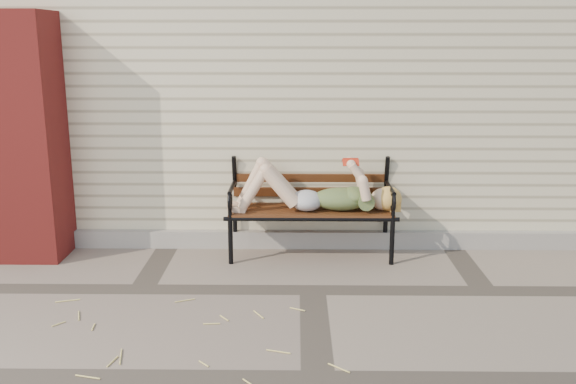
{
  "coord_description": "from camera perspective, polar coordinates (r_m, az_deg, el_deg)",
  "views": [
    {
      "loc": [
        -0.13,
        -4.37,
        1.8
      ],
      "look_at": [
        -0.19,
        0.67,
        0.57
      ],
      "focal_mm": 40.0,
      "sensor_mm": 36.0,
      "label": 1
    }
  ],
  "objects": [
    {
      "name": "brick_pillar",
      "position": [
        5.62,
        -22.12,
        4.49
      ],
      "size": [
        0.5,
        0.5,
        2.0
      ],
      "primitive_type": "cube",
      "color": "maroon",
      "rests_on": "ground"
    },
    {
      "name": "straw_scatter",
      "position": [
        4.02,
        -17.05,
        -13.49
      ],
      "size": [
        2.89,
        1.74,
        0.01
      ],
      "color": "#DCC86B",
      "rests_on": "ground"
    },
    {
      "name": "house_wall",
      "position": [
        7.38,
        1.72,
        11.35
      ],
      "size": [
        8.0,
        4.0,
        3.0
      ],
      "primitive_type": "cube",
      "color": "beige",
      "rests_on": "ground"
    },
    {
      "name": "garden_bench",
      "position": [
        5.37,
        2.03,
        0.06
      ],
      "size": [
        1.48,
        0.59,
        0.96
      ],
      "color": "black",
      "rests_on": "ground"
    },
    {
      "name": "foundation_strip",
      "position": [
        5.62,
        1.97,
        -4.22
      ],
      "size": [
        8.0,
        0.1,
        0.15
      ],
      "primitive_type": "cube",
      "color": "gray",
      "rests_on": "ground"
    },
    {
      "name": "ground",
      "position": [
        4.73,
        2.2,
        -8.7
      ],
      "size": [
        80.0,
        80.0,
        0.0
      ],
      "primitive_type": "plane",
      "color": "#7C6D5F",
      "rests_on": "ground"
    },
    {
      "name": "reading_woman",
      "position": [
        5.25,
        2.19,
        0.09
      ],
      "size": [
        1.39,
        0.32,
        0.44
      ],
      "color": "#093743",
      "rests_on": "ground"
    }
  ]
}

